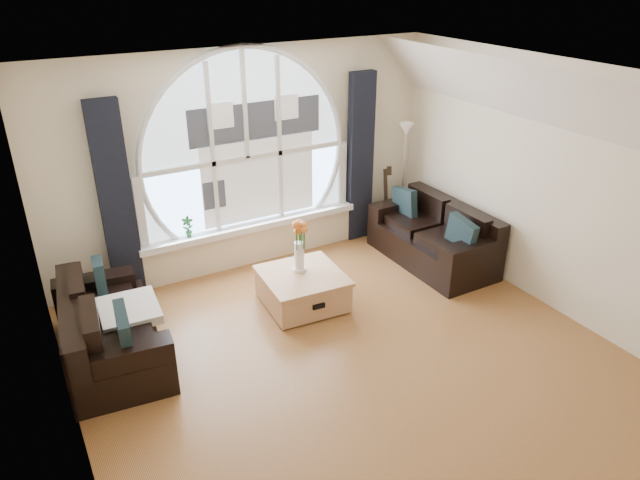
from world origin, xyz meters
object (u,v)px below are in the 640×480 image
at_px(coffee_chest, 302,288).
at_px(floor_lamp, 403,180).
at_px(sofa_left, 109,323).
at_px(vase_flowers, 299,239).
at_px(guitar, 383,200).
at_px(potted_plant, 188,227).
at_px(sofa_right, 433,233).

relative_size(coffee_chest, floor_lamp, 0.55).
height_order(sofa_left, vase_flowers, vase_flowers).
bearing_deg(guitar, potted_plant, -168.37).
bearing_deg(potted_plant, floor_lamp, -3.79).
relative_size(vase_flowers, guitar, 0.66).
relative_size(floor_lamp, potted_plant, 6.06).
distance_m(sofa_left, guitar, 4.07).
xyz_separation_m(sofa_left, potted_plant, (1.20, 1.18, 0.28)).
height_order(sofa_left, sofa_right, sofa_right).
bearing_deg(sofa_right, floor_lamp, 78.49).
distance_m(coffee_chest, potted_plant, 1.59).
relative_size(sofa_right, vase_flowers, 2.45).
bearing_deg(coffee_chest, guitar, 34.32).
relative_size(coffee_chest, potted_plant, 3.33).
xyz_separation_m(floor_lamp, guitar, (-0.29, 0.05, -0.27)).
xyz_separation_m(sofa_left, sofa_right, (4.04, 0.05, 0.00)).
xyz_separation_m(sofa_left, vase_flowers, (2.11, 0.05, 0.38)).
distance_m(sofa_right, coffee_chest, 1.96).
distance_m(coffee_chest, floor_lamp, 2.45).
bearing_deg(coffee_chest, sofa_left, -177.41).
bearing_deg(sofa_right, guitar, 95.75).
bearing_deg(coffee_chest, floor_lamp, 29.76).
xyz_separation_m(sofa_left, guitar, (3.94, 1.03, 0.13)).
relative_size(sofa_right, potted_plant, 6.49).
height_order(sofa_right, floor_lamp, floor_lamp).
xyz_separation_m(sofa_left, floor_lamp, (4.23, 0.98, 0.40)).
bearing_deg(floor_lamp, sofa_left, -166.91).
bearing_deg(vase_flowers, sofa_right, 0.14).
bearing_deg(potted_plant, sofa_right, -21.69).
distance_m(sofa_left, vase_flowers, 2.14).
bearing_deg(vase_flowers, sofa_left, -178.68).
distance_m(vase_flowers, guitar, 2.10).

